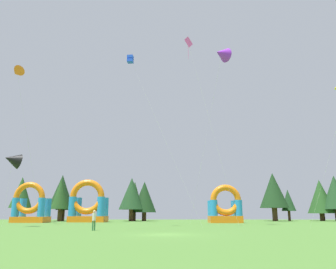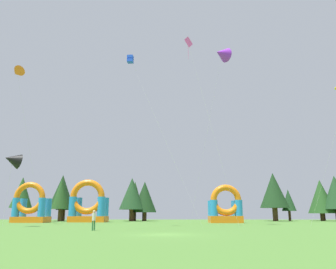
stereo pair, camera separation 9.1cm
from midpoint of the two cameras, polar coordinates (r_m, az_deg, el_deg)
ground_plane at (r=26.89m, az=-0.34°, el=-16.46°), size 120.00×120.00×0.00m
kite_black_delta at (r=45.77m, az=-24.73°, el=-3.86°), size 2.81×2.80×9.07m
kite_blue_box at (r=45.91m, az=-6.37°, el=12.38°), size 9.36×1.18×21.79m
kite_orange_delta at (r=57.92m, az=-24.07°, el=9.53°), size 5.08×5.82×23.64m
kite_pink_diamond at (r=46.74m, az=3.30°, el=14.89°), size 6.31×1.08×24.25m
kite_purple_delta at (r=52.11m, az=8.94°, el=13.25°), size 6.08×8.06×25.64m
person_left_edge at (r=33.59m, az=-12.40°, el=-13.59°), size 0.41×0.41×1.86m
inflatable_yellow_castle at (r=58.69m, az=9.52°, el=-12.31°), size 5.32×4.52×6.20m
inflatable_orange_dome at (r=63.61m, az=-13.31°, el=-11.71°), size 6.37×4.90×7.43m
inflatable_blue_arch at (r=63.69m, az=-22.14°, el=-11.32°), size 5.56×4.20×6.76m
tree_row_0 at (r=76.39m, az=-23.43°, el=-8.94°), size 4.43×4.43×8.81m
tree_row_1 at (r=74.51m, az=-17.45°, el=-9.16°), size 5.08×5.08×9.35m
tree_row_2 at (r=75.14m, az=-17.06°, el=-10.15°), size 3.23×3.23×7.17m
tree_row_3 at (r=71.82m, az=-17.62°, el=-9.48°), size 3.48×3.48×8.35m
tree_row_4 at (r=70.37m, az=-6.17°, el=-9.86°), size 5.08×5.08×8.63m
tree_row_5 at (r=72.94m, az=-5.65°, el=-10.17°), size 3.45×3.45×8.09m
tree_row_6 at (r=71.40m, az=-4.03°, el=-10.42°), size 4.92×4.92×7.98m
tree_row_7 at (r=73.83m, az=17.22°, el=-8.97°), size 5.78×5.78×9.69m
tree_row_8 at (r=76.45m, az=19.48°, el=-10.38°), size 2.92×2.92×6.42m
tree_row_9 at (r=78.82m, az=24.18°, el=-9.48°), size 5.50×5.50×8.43m
tree_row_10 at (r=78.17m, az=26.22°, el=-8.72°), size 5.47×5.47×9.14m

